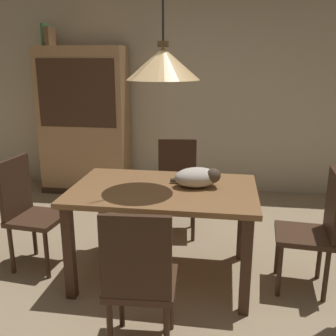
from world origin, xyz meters
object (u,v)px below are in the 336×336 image
chair_right_side (315,226)px  hutch_bookcase (85,124)px  pendant_lamp (163,63)px  dining_table (164,200)px  book_brown_thick (50,37)px  chair_left_side (28,208)px  chair_near_front (139,278)px  book_green_slim (46,35)px  chair_far_back (177,182)px  cat_sleeping (198,177)px

chair_right_side → hutch_bookcase: 3.19m
chair_right_side → pendant_lamp: 1.61m
dining_table → chair_right_side: bearing=-0.3°
book_brown_thick → hutch_bookcase: bearing=-0.2°
dining_table → chair_left_side: (-1.13, 0.01, -0.14)m
chair_near_front → pendant_lamp: bearing=90.3°
chair_near_front → book_green_slim: (-1.79, 2.84, 1.47)m
chair_right_side → hutch_bookcase: bearing=141.5°
chair_near_front → hutch_bookcase: hutch_bookcase is taller
chair_left_side → hutch_bookcase: bearing=96.4°
chair_right_side → book_green_slim: bearing=145.9°
chair_far_back → chair_right_side: same height
cat_sleeping → chair_right_side: bearing=-4.4°
chair_right_side → pendant_lamp: size_ratio=0.72×
chair_near_front → book_green_slim: 3.67m
chair_near_front → chair_right_side: bearing=37.8°
book_brown_thick → pendant_lamp: bearing=-48.8°
cat_sleeping → hutch_bookcase: 2.49m
chair_left_side → book_brown_thick: (-0.59, 1.96, 1.45)m
hutch_bookcase → book_green_slim: book_green_slim is taller
chair_right_side → hutch_bookcase: (-2.48, 1.97, 0.38)m
chair_right_side → book_brown_thick: bearing=145.3°
pendant_lamp → book_green_slim: size_ratio=5.00×
pendant_lamp → book_green_slim: bearing=132.2°
dining_table → pendant_lamp: bearing=82.0°
chair_near_front → cat_sleeping: (0.25, 0.94, 0.32)m
pendant_lamp → chair_left_side: bearing=179.6°
cat_sleeping → hutch_bookcase: size_ratio=0.22×
cat_sleeping → hutch_bookcase: bearing=130.1°
cat_sleeping → book_brown_thick: size_ratio=1.68×
chair_right_side → book_green_slim: 3.81m
book_brown_thick → chair_near_front: bearing=-58.7°
chair_near_front → hutch_bookcase: 3.17m
book_brown_thick → cat_sleeping: bearing=-43.9°
pendant_lamp → hutch_bookcase: (-1.35, 1.96, -0.77)m
chair_far_back → chair_near_front: bearing=-89.5°
chair_far_back → book_brown_thick: bearing=147.6°
book_green_slim → chair_far_back: bearing=-31.5°
chair_left_side → book_brown_thick: bearing=106.9°
dining_table → pendant_lamp: pendant_lamp is taller
cat_sleeping → book_green_slim: size_ratio=1.55×
cat_sleeping → chair_left_side: bearing=-177.8°
chair_far_back → book_brown_thick: book_brown_thick is taller
chair_right_side → book_green_slim: size_ratio=3.58×
book_green_slim → chair_left_side: bearing=-71.5°
hutch_bookcase → chair_left_side: bearing=-83.6°
chair_near_front → chair_left_side: size_ratio=1.00×
chair_far_back → hutch_bookcase: bearing=141.0°
chair_far_back → cat_sleeping: (0.26, -0.82, 0.32)m
chair_right_side → book_green_slim: book_green_slim is taller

